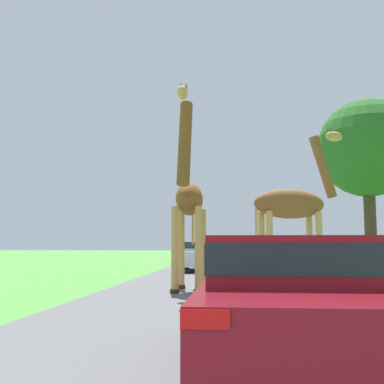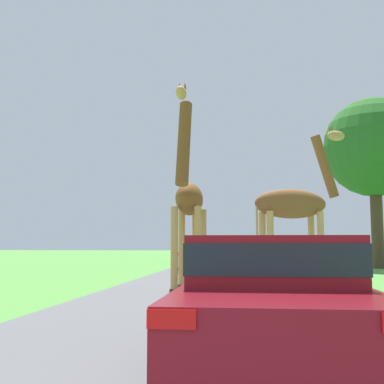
{
  "view_description": "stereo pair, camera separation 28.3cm",
  "coord_description": "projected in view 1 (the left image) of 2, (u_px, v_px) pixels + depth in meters",
  "views": [
    {
      "loc": [
        0.16,
        0.06,
        1.23
      ],
      "look_at": [
        -0.99,
        12.48,
        2.55
      ],
      "focal_mm": 45.0,
      "sensor_mm": 36.0,
      "label": 1
    },
    {
      "loc": [
        0.45,
        0.09,
        1.23
      ],
      "look_at": [
        -0.99,
        12.48,
        2.55
      ],
      "focal_mm": 45.0,
      "sensor_mm": 36.0,
      "label": 2
    }
  ],
  "objects": [
    {
      "name": "giraffe_companion",
      "position": [
        294.0,
        208.0,
        13.64
      ],
      "size": [
        2.83,
        1.44,
        4.68
      ],
      "rotation": [
        0.0,
        0.0,
        -1.2
      ],
      "color": "tan",
      "rests_on": "ground"
    },
    {
      "name": "car_queue_left",
      "position": [
        202.0,
        251.0,
        30.27
      ],
      "size": [
        1.78,
        4.61,
        1.3
      ],
      "color": "black",
      "rests_on": "ground"
    },
    {
      "name": "car_queue_right",
      "position": [
        198.0,
        255.0,
        21.39
      ],
      "size": [
        1.74,
        4.29,
        1.35
      ],
      "color": "silver",
      "rests_on": "ground"
    },
    {
      "name": "tree_centre_back",
      "position": [
        367.0,
        149.0,
        24.12
      ],
      "size": [
        4.93,
        4.93,
        8.45
      ],
      "color": "#4C3828",
      "rests_on": "ground"
    },
    {
      "name": "car_lead_maroon",
      "position": [
        287.0,
        293.0,
        5.01
      ],
      "size": [
        1.76,
        4.12,
        1.3
      ],
      "color": "maroon",
      "rests_on": "ground"
    },
    {
      "name": "giraffe_near_road",
      "position": [
        189.0,
        200.0,
        12.35
      ],
      "size": [
        0.84,
        2.6,
        5.07
      ],
      "rotation": [
        0.0,
        0.0,
        3.13
      ],
      "color": "tan",
      "rests_on": "ground"
    },
    {
      "name": "road",
      "position": [
        234.0,
        263.0,
        29.53
      ],
      "size": [
        6.71,
        120.0,
        0.0
      ],
      "color": "#5B5B5E",
      "rests_on": "ground"
    }
  ]
}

